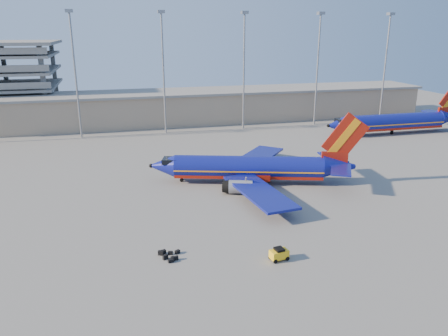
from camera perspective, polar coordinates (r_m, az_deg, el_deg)
The scene contains 7 objects.
ground at distance 67.16m, azimuth 1.71°, elevation -3.68°, with size 220.00×220.00×0.00m, color slate.
terminal_building at distance 122.87m, azimuth -1.37°, elevation 8.23°, with size 122.00×16.00×8.50m.
light_mast_row at distance 108.62m, azimuth -2.57°, elevation 14.01°, with size 101.60×1.60×28.65m.
aircraft_main at distance 72.15m, azimuth 3.87°, elevation -0.02°, with size 34.51×32.67×12.03m.
aircraft_second at distance 114.98m, azimuth 21.61°, elevation 5.65°, with size 38.00×14.82×12.88m.
baggage_tug at distance 49.53m, azimuth 7.20°, elevation -11.05°, with size 2.18×1.52×1.44m.
luggage_pile at distance 50.27m, azimuth -7.19°, elevation -11.27°, with size 2.55×2.66×0.54m.
Camera 1 is at (-17.67, -60.01, 24.42)m, focal length 35.00 mm.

